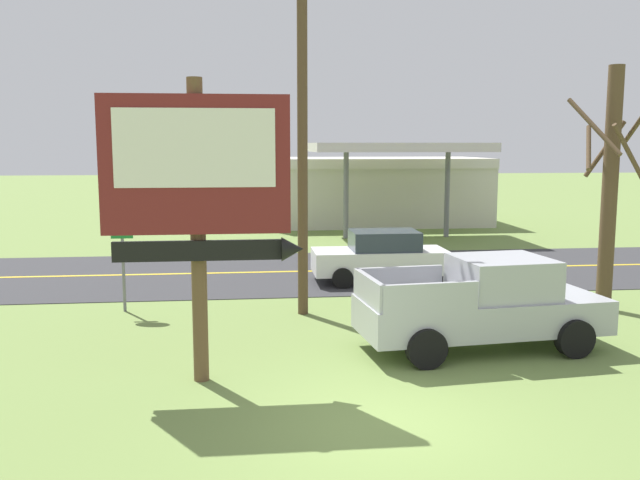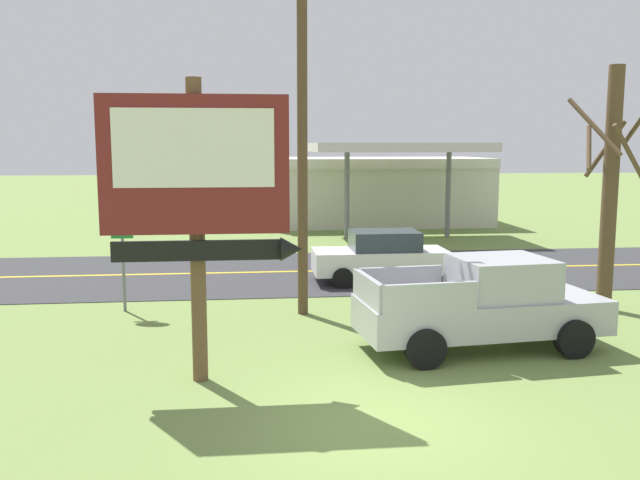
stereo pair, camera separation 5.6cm
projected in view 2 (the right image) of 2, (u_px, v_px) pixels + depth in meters
ground_plane at (375, 424)px, 10.72m from camera, size 180.00×180.00×0.00m
road_asphalt at (304, 272)px, 23.52m from camera, size 140.00×8.00×0.02m
road_centre_line at (304, 271)px, 23.52m from camera, size 126.00×0.20×0.01m
motel_sign at (199, 187)px, 12.12m from camera, size 3.55×0.54×5.50m
stop_sign at (122, 235)px, 17.70m from camera, size 0.80×0.08×2.95m
utility_pole at (302, 118)px, 17.05m from camera, size 1.82×0.26×9.37m
bare_tree at (610, 185)px, 17.72m from camera, size 1.86×1.92×6.33m
gas_station at (375, 188)px, 37.48m from camera, size 12.00×11.50×4.40m
pickup_silver_parked_on_lawn at (484, 305)px, 14.57m from camera, size 5.38×2.66×1.96m
car_white_near_lane at (381, 256)px, 21.67m from camera, size 4.20×2.00×1.64m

